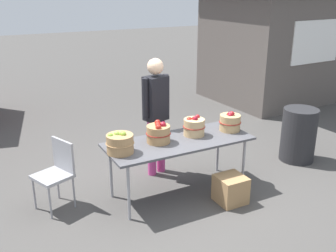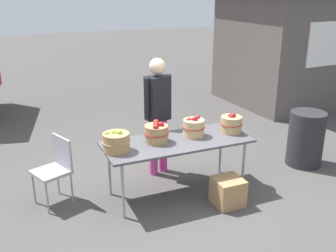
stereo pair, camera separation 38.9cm
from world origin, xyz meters
The scene contains 11 objects.
ground_plane centered at (0.00, 0.00, 0.00)m, with size 40.00×40.00×0.00m, color #474442.
market_table centered at (0.00, 0.00, 0.71)m, with size 1.90×0.76×0.75m.
apple_basket_green_0 centered at (-0.81, -0.02, 0.87)m, with size 0.34×0.34×0.27m.
apple_basket_red_0 centered at (-0.26, 0.07, 0.87)m, with size 0.32×0.32×0.27m.
apple_basket_red_1 centered at (0.27, 0.07, 0.87)m, with size 0.30×0.30×0.27m.
apple_basket_red_2 centered at (0.80, 0.00, 0.87)m, with size 0.30×0.30×0.27m.
vendor_adult centered at (0.00, 0.67, 1.00)m, with size 0.44×0.29×1.70m.
food_kiosk centered at (4.46, 3.12, 1.38)m, with size 3.64×3.07×2.74m.
folding_chair centered at (-1.48, 0.39, 0.51)m, with size 0.52×0.52×0.86m.
trash_barrel centered at (2.18, 0.05, 0.42)m, with size 0.53×0.53×0.84m, color #262628.
produce_crate centered at (0.47, -0.52, 0.18)m, with size 0.35×0.35×0.35m, color #A87F51.
Camera 2 is at (-1.92, -4.19, 2.61)m, focal length 41.63 mm.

